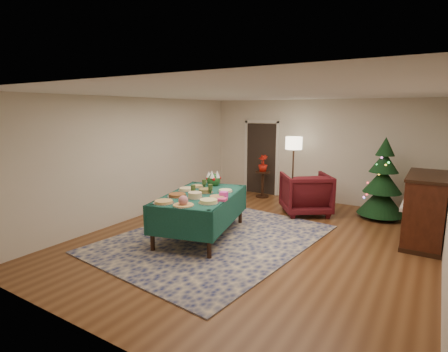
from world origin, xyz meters
The scene contains 26 objects.
room_shell centered at (0.00, 0.00, 1.35)m, with size 7.00×7.00×7.00m.
doorway centered at (-1.60, 3.48, 1.10)m, with size 1.08×0.04×2.16m.
rug centered at (-0.69, -0.38, 0.01)m, with size 3.20×4.20×0.02m, color navy.
buffet_table centered at (-1.01, -0.38, 0.67)m, with size 1.73×2.38×0.83m.
platter_0 centered at (-1.17, -1.26, 0.86)m, with size 0.36×0.36×0.05m.
platter_1 centered at (-0.77, -1.21, 0.91)m, with size 0.36×0.36×0.18m.
platter_2 centered at (-0.51, -0.84, 0.87)m, with size 0.36×0.36×0.07m.
platter_3 centered at (-1.27, -0.77, 0.86)m, with size 0.37×0.37×0.06m.
platter_4 centered at (-0.92, -0.69, 0.89)m, with size 0.29×0.29×0.11m.
platter_5 centered at (-0.57, -0.49, 0.86)m, with size 0.32×0.32×0.05m.
platter_6 centered at (-1.43, -0.28, 0.86)m, with size 0.33×0.33×0.06m.
platter_7 centered at (-1.00, -0.23, 0.87)m, with size 0.31×0.31×0.08m.
platter_8 centered at (-0.71, 0.04, 0.86)m, with size 0.30×0.30×0.05m.
platter_9 centered at (-1.43, 0.07, 0.86)m, with size 0.27×0.27×0.05m.
goblet_0 centered at (-1.22, 0.04, 0.94)m, with size 0.09×0.09×0.19m.
goblet_1 centered at (-0.85, -0.28, 0.94)m, with size 0.09×0.09×0.19m.
goblet_2 centered at (-1.09, -0.52, 0.94)m, with size 0.09×0.09×0.19m.
napkin_stack centered at (-0.41, -0.57, 0.86)m, with size 0.17×0.17×0.04m, color #E03E7A.
gift_box centered at (-0.50, -0.37, 0.89)m, with size 0.13×0.13×0.11m, color #EC41C1.
centerpiece centered at (-1.25, 0.43, 0.98)m, with size 0.30×0.30×0.35m.
armchair centered at (0.21, 2.15, 0.54)m, with size 1.04×0.98×1.07m, color #4B1015.
floor_lamp centered at (-0.40, 2.88, 1.48)m, with size 0.42×0.42×1.75m.
side_table centered at (-1.35, 3.08, 0.36)m, with size 0.41×0.41×0.73m.
potted_plant centered at (-1.35, 3.08, 0.86)m, with size 0.26×0.47×0.26m, color #AA170C.
christmas_tree centered at (1.78, 2.72, 0.83)m, with size 1.10×1.10×1.84m.
piano centered at (2.67, 1.49, 0.63)m, with size 0.70×1.49×1.28m.
Camera 1 is at (2.79, -5.66, 2.41)m, focal length 28.00 mm.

